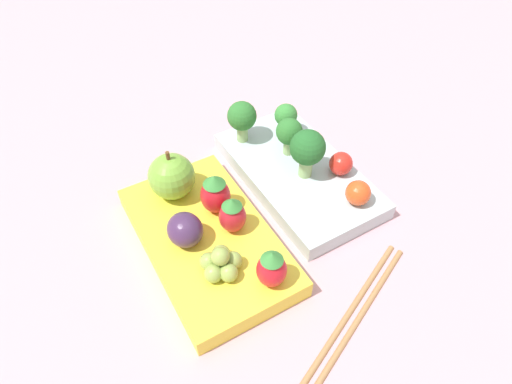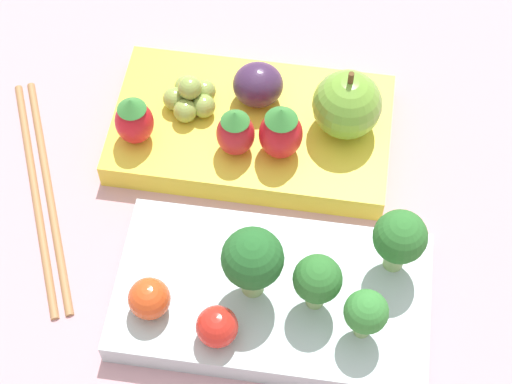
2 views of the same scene
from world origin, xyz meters
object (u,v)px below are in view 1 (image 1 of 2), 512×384
at_px(grape_cluster, 221,263).
at_px(broccoli_floret_3, 286,116).
at_px(bento_box_savoury, 298,174).
at_px(broccoli_floret_1, 289,133).
at_px(apple, 172,176).
at_px(cherry_tomato_0, 358,193).
at_px(bento_box_fruit, 208,241).
at_px(broccoli_floret_2, 309,150).
at_px(strawberry_0, 232,215).
at_px(plum, 185,230).
at_px(broccoli_floret_0, 242,117).
at_px(chopsticks_pair, 349,323).
at_px(cherry_tomato_1, 341,164).
at_px(strawberry_1, 215,194).
at_px(strawberry_2, 272,268).

bearing_deg(grape_cluster, broccoli_floret_3, 122.08).
distance_m(bento_box_savoury, broccoli_floret_1, 0.05).
bearing_deg(apple, cherry_tomato_0, 47.27).
height_order(bento_box_fruit, broccoli_floret_2, broccoli_floret_2).
xyz_separation_m(strawberry_0, plum, (-0.02, -0.05, -0.00)).
bearing_deg(bento_box_fruit, apple, 175.60).
distance_m(broccoli_floret_0, broccoli_floret_1, 0.06).
xyz_separation_m(broccoli_floret_1, chopsticks_pair, (0.20, -0.10, -0.05)).
bearing_deg(broccoli_floret_3, broccoli_floret_1, -35.78).
height_order(bento_box_fruit, broccoli_floret_3, broccoli_floret_3).
distance_m(cherry_tomato_0, grape_cluster, 0.17).
xyz_separation_m(bento_box_savoury, plum, (0.01, -0.16, 0.03)).
bearing_deg(strawberry_0, cherry_tomato_1, 85.66).
bearing_deg(apple, broccoli_floret_3, 90.25).
bearing_deg(bento_box_savoury, strawberry_1, -93.95).
relative_size(apple, strawberry_2, 1.37).
xyz_separation_m(bento_box_fruit, strawberry_1, (-0.02, 0.03, 0.03)).
xyz_separation_m(cherry_tomato_0, apple, (-0.14, -0.15, 0.01)).
relative_size(broccoli_floret_3, cherry_tomato_1, 1.59).
height_order(broccoli_floret_0, chopsticks_pair, broccoli_floret_0).
xyz_separation_m(bento_box_fruit, apple, (-0.07, 0.01, 0.04)).
bearing_deg(bento_box_savoury, plum, -87.16).
relative_size(broccoli_floret_2, strawberry_1, 1.26).
distance_m(cherry_tomato_0, strawberry_2, 0.14).
bearing_deg(strawberry_0, apple, -166.09).
bearing_deg(cherry_tomato_0, strawberry_1, -124.99).
height_order(bento_box_fruit, apple, apple).
bearing_deg(chopsticks_pair, grape_cluster, -150.28).
bearing_deg(bento_box_fruit, broccoli_floret_2, 89.72).
xyz_separation_m(bento_box_fruit, grape_cluster, (0.04, -0.01, 0.02)).
relative_size(cherry_tomato_1, strawberry_0, 0.63).
xyz_separation_m(bento_box_savoury, apple, (-0.06, -0.13, 0.04)).
height_order(bento_box_fruit, strawberry_0, strawberry_0).
bearing_deg(strawberry_0, bento_box_fruit, -111.12).
distance_m(broccoli_floret_1, broccoli_floret_3, 0.04).
bearing_deg(cherry_tomato_1, strawberry_1, -106.74).
height_order(bento_box_savoury, plum, plum).
bearing_deg(broccoli_floret_3, chopsticks_pair, -28.26).
distance_m(bento_box_fruit, chopsticks_pair, 0.16).
distance_m(broccoli_floret_1, strawberry_0, 0.13).
relative_size(bento_box_savoury, strawberry_1, 4.61).
relative_size(bento_box_fruit, chopsticks_pair, 1.09).
distance_m(strawberry_2, grape_cluster, 0.05).
bearing_deg(strawberry_1, broccoli_floret_1, 99.35).
bearing_deg(strawberry_0, strawberry_1, 176.00).
distance_m(broccoli_floret_0, broccoli_floret_2, 0.10).
distance_m(broccoli_floret_1, strawberry_1, 0.12).
height_order(broccoli_floret_0, broccoli_floret_3, broccoli_floret_0).
xyz_separation_m(bento_box_savoury, strawberry_2, (0.10, -0.13, 0.03)).
bearing_deg(apple, broccoli_floret_1, 78.75).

